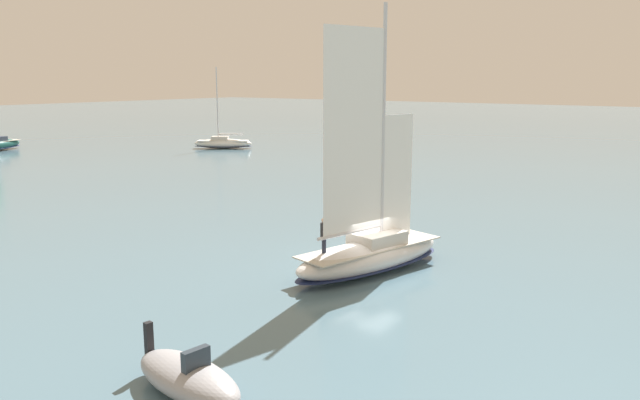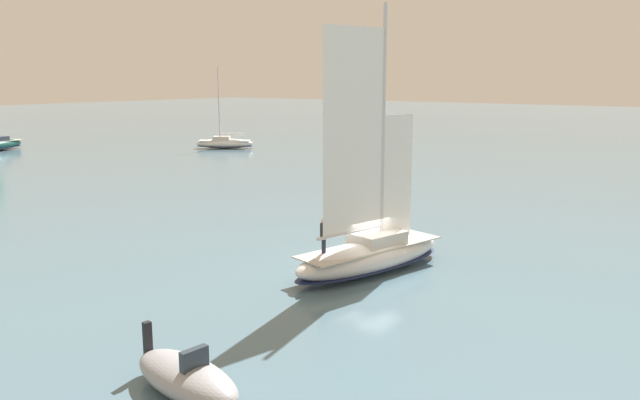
# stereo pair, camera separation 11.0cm
# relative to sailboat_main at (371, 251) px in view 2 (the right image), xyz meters

# --- Properties ---
(ground_plane) EXTENTS (400.00, 400.00, 0.00)m
(ground_plane) POSITION_rel_sailboat_main_xyz_m (-0.01, 0.00, -1.01)
(ground_plane) COLOR slate
(sailboat_main) EXTENTS (9.47, 4.60, 12.55)m
(sailboat_main) POSITION_rel_sailboat_main_xyz_m (0.00, 0.00, 0.00)
(sailboat_main) COLOR silver
(sailboat_main) RESTS_ON ground
(sailboat_moored_near_marina) EXTENTS (6.15, 7.57, 10.61)m
(sailboat_moored_near_marina) POSITION_rel_sailboat_main_xyz_m (34.48, 43.80, -0.29)
(sailboat_moored_near_marina) COLOR white
(sailboat_moored_near_marina) RESTS_ON ground
(motor_tender) EXTENTS (2.31, 4.57, 1.68)m
(motor_tender) POSITION_rel_sailboat_main_xyz_m (-13.43, -1.89, -0.47)
(motor_tender) COLOR #99999E
(motor_tender) RESTS_ON ground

